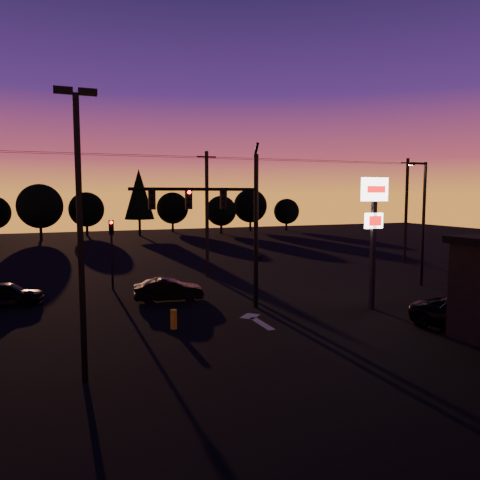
# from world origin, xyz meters

# --- Properties ---
(ground) EXTENTS (120.00, 120.00, 0.00)m
(ground) POSITION_xyz_m (0.00, 0.00, 0.00)
(ground) COLOR black
(ground) RESTS_ON ground
(lane_arrow) EXTENTS (1.20, 3.10, 0.01)m
(lane_arrow) POSITION_xyz_m (0.50, 1.67, 0.01)
(lane_arrow) COLOR beige
(lane_arrow) RESTS_ON ground
(traffic_signal_mast) EXTENTS (6.79, 0.52, 8.58)m
(traffic_signal_mast) POSITION_xyz_m (-0.10, 3.99, 4.94)
(traffic_signal_mast) COLOR black
(traffic_signal_mast) RESTS_ON ground
(secondary_signal) EXTENTS (0.30, 0.31, 4.35)m
(secondary_signal) POSITION_xyz_m (-5.00, 11.49, 2.86)
(secondary_signal) COLOR black
(secondary_signal) RESTS_ON ground
(parking_lot_light) EXTENTS (1.25, 0.30, 9.14)m
(parking_lot_light) POSITION_xyz_m (-7.50, -3.00, 5.27)
(parking_lot_light) COLOR black
(parking_lot_light) RESTS_ON ground
(pylon_sign) EXTENTS (1.50, 0.28, 6.80)m
(pylon_sign) POSITION_xyz_m (7.00, 1.50, 4.91)
(pylon_sign) COLOR black
(pylon_sign) RESTS_ON ground
(streetlight) EXTENTS (1.55, 0.35, 8.00)m
(streetlight) POSITION_xyz_m (13.91, 5.50, 4.42)
(streetlight) COLOR black
(streetlight) RESTS_ON ground
(utility_pole_1) EXTENTS (1.40, 0.26, 9.00)m
(utility_pole_1) POSITION_xyz_m (2.00, 14.00, 4.59)
(utility_pole_1) COLOR black
(utility_pole_1) RESTS_ON ground
(utility_pole_2) EXTENTS (1.40, 0.26, 9.00)m
(utility_pole_2) POSITION_xyz_m (20.00, 14.00, 4.59)
(utility_pole_2) COLOR black
(utility_pole_2) RESTS_ON ground
(power_wires) EXTENTS (36.00, 1.22, 0.07)m
(power_wires) POSITION_xyz_m (2.00, 14.00, 8.57)
(power_wires) COLOR black
(power_wires) RESTS_ON ground
(bollard) EXTENTS (0.29, 0.29, 0.87)m
(bollard) POSITION_xyz_m (-3.48, 1.68, 0.43)
(bollard) COLOR gold
(bollard) RESTS_ON ground
(tree_2) EXTENTS (5.77, 5.78, 7.26)m
(tree_2) POSITION_xyz_m (-10.00, 48.00, 4.37)
(tree_2) COLOR black
(tree_2) RESTS_ON ground
(tree_3) EXTENTS (4.95, 4.95, 6.22)m
(tree_3) POSITION_xyz_m (-4.00, 52.00, 3.75)
(tree_3) COLOR black
(tree_3) RESTS_ON ground
(tree_4) EXTENTS (4.18, 4.18, 9.50)m
(tree_4) POSITION_xyz_m (3.00, 49.00, 5.93)
(tree_4) COLOR black
(tree_4) RESTS_ON ground
(tree_5) EXTENTS (4.95, 4.95, 6.22)m
(tree_5) POSITION_xyz_m (9.00, 54.00, 3.75)
(tree_5) COLOR black
(tree_5) RESTS_ON ground
(tree_6) EXTENTS (4.54, 4.54, 5.71)m
(tree_6) POSITION_xyz_m (15.00, 48.00, 3.43)
(tree_6) COLOR black
(tree_6) RESTS_ON ground
(tree_7) EXTENTS (5.36, 5.36, 6.74)m
(tree_7) POSITION_xyz_m (21.00, 51.00, 4.06)
(tree_7) COLOR black
(tree_7) RESTS_ON ground
(tree_8) EXTENTS (4.12, 4.12, 5.19)m
(tree_8) POSITION_xyz_m (27.00, 50.00, 3.12)
(tree_8) COLOR black
(tree_8) RESTS_ON ground
(car_left) EXTENTS (4.02, 2.19, 1.30)m
(car_left) POSITION_xyz_m (-10.82, 9.23, 0.65)
(car_left) COLOR black
(car_left) RESTS_ON ground
(car_mid) EXTENTS (3.99, 1.91, 1.26)m
(car_mid) POSITION_xyz_m (-2.44, 7.14, 0.63)
(car_mid) COLOR black
(car_mid) RESTS_ON ground
(suv_parked) EXTENTS (4.07, 5.48, 1.38)m
(suv_parked) POSITION_xyz_m (8.51, -3.42, 0.69)
(suv_parked) COLOR black
(suv_parked) RESTS_ON ground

